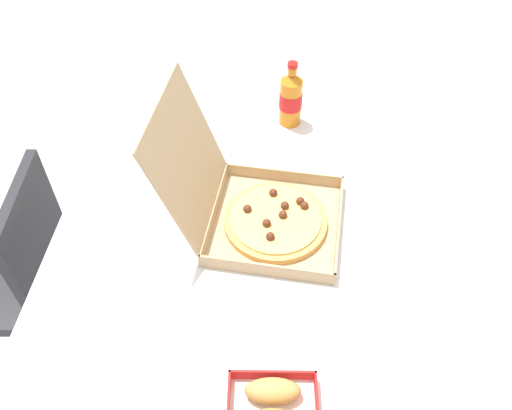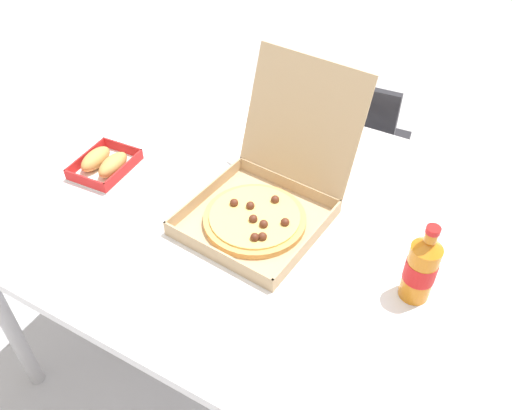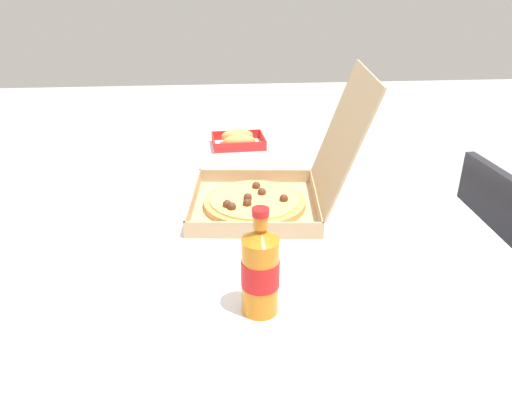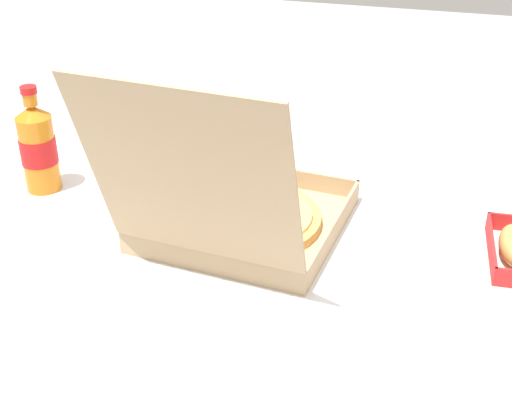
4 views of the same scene
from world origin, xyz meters
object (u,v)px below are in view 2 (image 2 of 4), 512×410
Objects in this scene: bread_side_box at (105,163)px; cola_bottle at (421,268)px; pizza_box_open at (264,200)px; paper_menu at (29,231)px; chair at (351,147)px.

bread_side_box is 0.97m from cola_bottle.
pizza_box_open is 0.64m from paper_menu.
pizza_box_open is 2.47× the size of bread_side_box.
pizza_box_open is 0.45m from cola_bottle.
bread_side_box is (-0.50, -0.85, 0.30)m from chair.
chair is at bearing 91.62° from pizza_box_open.
pizza_box_open reaches higher than chair.
cola_bottle reaches higher than chair.
chair reaches higher than paper_menu.
pizza_box_open is 2.34× the size of paper_menu.
cola_bottle is (0.47, -0.86, 0.37)m from chair.
chair is 1.69× the size of pizza_box_open.
pizza_box_open is at bearing 7.33° from paper_menu.
pizza_box_open is 2.19× the size of cola_bottle.
chair is at bearing 59.70° from bread_side_box.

